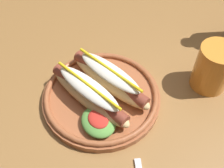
{
  "coord_description": "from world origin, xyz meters",
  "views": [
    {
      "loc": [
        0.31,
        -0.35,
        1.23
      ],
      "look_at": [
        -0.0,
        -0.15,
        0.77
      ],
      "focal_mm": 43.64,
      "sensor_mm": 36.0,
      "label": 1
    }
  ],
  "objects": [
    {
      "name": "hot_dog_plate",
      "position": [
        -0.0,
        -0.18,
        0.77
      ],
      "size": [
        0.26,
        0.26,
        0.08
      ],
      "color": "#9E5633",
      "rests_on": "dining_table"
    },
    {
      "name": "dining_table",
      "position": [
        0.0,
        0.0,
        0.64
      ],
      "size": [
        1.18,
        1.02,
        0.74
      ],
      "color": "olive",
      "rests_on": "ground_plane"
    },
    {
      "name": "extra_cup",
      "position": [
        0.09,
        0.05,
        0.79
      ],
      "size": [
        0.08,
        0.08,
        0.11
      ],
      "primitive_type": "cylinder",
      "color": "orange",
      "rests_on": "dining_table"
    }
  ]
}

